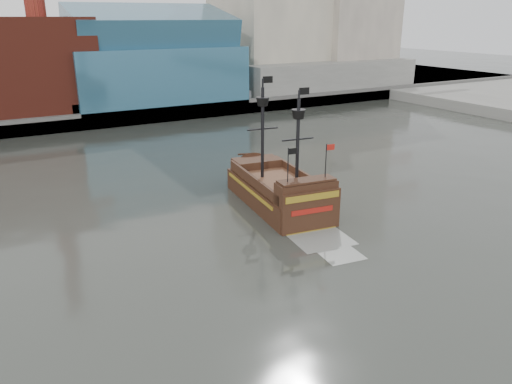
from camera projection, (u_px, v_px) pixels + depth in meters
ground at (384, 315)px, 30.09m from camera, size 400.00×400.00×0.00m
promenade_far at (77, 97)px, 105.12m from camera, size 220.00×60.00×2.00m
seawall at (113, 119)px, 80.86m from camera, size 220.00×1.00×2.60m
crane_a at (394, 8)px, 127.62m from camera, size 22.50×4.00×32.25m
crane_b at (393, 22)px, 141.47m from camera, size 19.10×4.00×26.25m
pirate_ship at (279, 194)px, 47.18m from camera, size 7.22×17.61×12.80m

